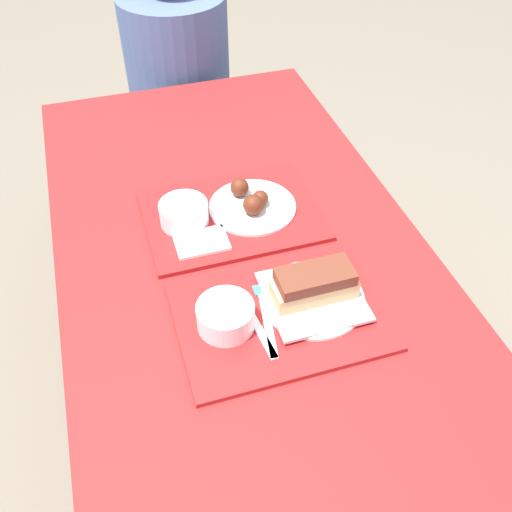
# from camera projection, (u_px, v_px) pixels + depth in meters

# --- Properties ---
(ground_plane) EXTENTS (12.00, 12.00, 0.00)m
(ground_plane) POSITION_uv_depth(u_px,v_px,m) (251.00, 424.00, 1.83)
(ground_plane) COLOR #706656
(picnic_table) EXTENTS (0.86, 1.76, 0.73)m
(picnic_table) POSITION_uv_depth(u_px,v_px,m) (249.00, 289.00, 1.37)
(picnic_table) COLOR maroon
(picnic_table) RESTS_ON ground_plane
(picnic_bench_far) EXTENTS (0.82, 0.28, 0.45)m
(picnic_bench_far) POSITION_uv_depth(u_px,v_px,m) (172.00, 140.00, 2.31)
(picnic_bench_far) COLOR maroon
(picnic_bench_far) RESTS_ON ground_plane
(tray_near) EXTENTS (0.43, 0.32, 0.01)m
(tray_near) POSITION_uv_depth(u_px,v_px,m) (279.00, 315.00, 1.20)
(tray_near) COLOR red
(tray_near) RESTS_ON picnic_table
(tray_far) EXTENTS (0.43, 0.32, 0.01)m
(tray_far) POSITION_uv_depth(u_px,v_px,m) (232.00, 215.00, 1.43)
(tray_far) COLOR red
(tray_far) RESTS_ON picnic_table
(bowl_coleslaw_near) EXTENTS (0.12, 0.12, 0.06)m
(bowl_coleslaw_near) POSITION_uv_depth(u_px,v_px,m) (226.00, 315.00, 1.15)
(bowl_coleslaw_near) COLOR white
(bowl_coleslaw_near) RESTS_ON tray_near
(brisket_sandwich_plate) EXTENTS (0.22, 0.22, 0.09)m
(brisket_sandwich_plate) POSITION_uv_depth(u_px,v_px,m) (314.00, 290.00, 1.20)
(brisket_sandwich_plate) COLOR white
(brisket_sandwich_plate) RESTS_ON tray_near
(plastic_fork_near) EXTENTS (0.03, 0.17, 0.00)m
(plastic_fork_near) POSITION_uv_depth(u_px,v_px,m) (258.00, 327.00, 1.16)
(plastic_fork_near) COLOR white
(plastic_fork_near) RESTS_ON tray_near
(plastic_knife_near) EXTENTS (0.04, 0.17, 0.00)m
(plastic_knife_near) POSITION_uv_depth(u_px,v_px,m) (268.00, 325.00, 1.17)
(plastic_knife_near) COLOR white
(plastic_knife_near) RESTS_ON tray_near
(condiment_packet) EXTENTS (0.04, 0.03, 0.01)m
(condiment_packet) POSITION_uv_depth(u_px,v_px,m) (260.00, 290.00, 1.23)
(condiment_packet) COLOR teal
(condiment_packet) RESTS_ON tray_near
(bowl_coleslaw_far) EXTENTS (0.12, 0.12, 0.06)m
(bowl_coleslaw_far) POSITION_uv_depth(u_px,v_px,m) (184.00, 212.00, 1.38)
(bowl_coleslaw_far) COLOR white
(bowl_coleslaw_far) RESTS_ON tray_far
(wings_plate_far) EXTENTS (0.22, 0.22, 0.06)m
(wings_plate_far) POSITION_uv_depth(u_px,v_px,m) (251.00, 202.00, 1.43)
(wings_plate_far) COLOR white
(wings_plate_far) RESTS_ON tray_far
(napkin_far) EXTENTS (0.12, 0.09, 0.01)m
(napkin_far) POSITION_uv_depth(u_px,v_px,m) (202.00, 242.00, 1.34)
(napkin_far) COLOR white
(napkin_far) RESTS_ON tray_far
(person_seated_across) EXTENTS (0.38, 0.38, 0.68)m
(person_seated_across) POSITION_uv_depth(u_px,v_px,m) (177.00, 56.00, 2.08)
(person_seated_across) COLOR #4C6093
(person_seated_across) RESTS_ON picnic_bench_far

